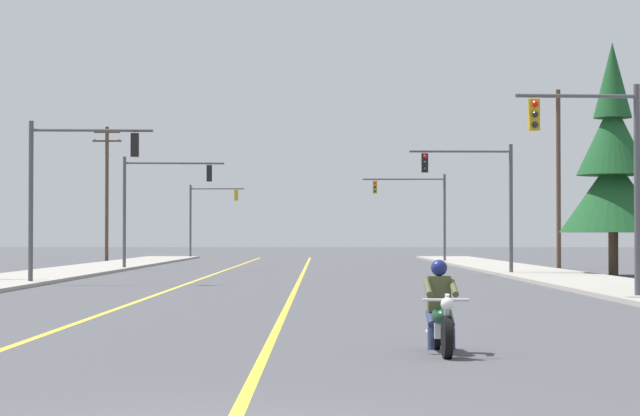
{
  "coord_description": "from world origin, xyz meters",
  "views": [
    {
      "loc": [
        1.03,
        -11.11,
        1.82
      ],
      "look_at": [
        1.17,
        20.75,
        2.55
      ],
      "focal_mm": 69.79,
      "sensor_mm": 36.0,
      "label": 1
    }
  ],
  "objects_px": {
    "traffic_signal_far_right": "(415,203)",
    "traffic_signal_far_left": "(201,210)",
    "traffic_signal_near_right": "(598,160)",
    "conifer_tree_right_verge_far": "(607,169)",
    "utility_pole_right_far": "(553,176)",
    "traffic_signal_mid_left": "(149,194)",
    "motorcycle_with_rider": "(435,316)",
    "traffic_signal_near_left": "(61,177)",
    "traffic_signal_mid_right": "(476,188)",
    "utility_pole_left_far": "(102,189)"
  },
  "relations": [
    {
      "from": "traffic_signal_mid_right",
      "to": "utility_pole_right_far",
      "type": "distance_m",
      "value": 13.97
    },
    {
      "from": "traffic_signal_near_left",
      "to": "traffic_signal_mid_left",
      "type": "bearing_deg",
      "value": 88.65
    },
    {
      "from": "utility_pole_right_far",
      "to": "traffic_signal_near_right",
      "type": "bearing_deg",
      "value": -98.89
    },
    {
      "from": "motorcycle_with_rider",
      "to": "utility_pole_left_far",
      "type": "relative_size",
      "value": 0.22
    },
    {
      "from": "traffic_signal_mid_right",
      "to": "conifer_tree_right_verge_far",
      "type": "relative_size",
      "value": 0.57
    },
    {
      "from": "traffic_signal_mid_right",
      "to": "traffic_signal_near_left",
      "type": "bearing_deg",
      "value": -145.8
    },
    {
      "from": "motorcycle_with_rider",
      "to": "traffic_signal_near_right",
      "type": "relative_size",
      "value": 0.35
    },
    {
      "from": "motorcycle_with_rider",
      "to": "utility_pole_left_far",
      "type": "bearing_deg",
      "value": 103.75
    },
    {
      "from": "traffic_signal_near_right",
      "to": "conifer_tree_right_verge_far",
      "type": "height_order",
      "value": "conifer_tree_right_verge_far"
    },
    {
      "from": "traffic_signal_mid_right",
      "to": "conifer_tree_right_verge_far",
      "type": "bearing_deg",
      "value": -12.49
    },
    {
      "from": "motorcycle_with_rider",
      "to": "traffic_signal_near_left",
      "type": "bearing_deg",
      "value": 112.61
    },
    {
      "from": "motorcycle_with_rider",
      "to": "traffic_signal_mid_left",
      "type": "bearing_deg",
      "value": 102.73
    },
    {
      "from": "conifer_tree_right_verge_far",
      "to": "traffic_signal_near_right",
      "type": "bearing_deg",
      "value": -103.97
    },
    {
      "from": "traffic_signal_mid_left",
      "to": "conifer_tree_right_verge_far",
      "type": "relative_size",
      "value": 0.57
    },
    {
      "from": "traffic_signal_far_right",
      "to": "traffic_signal_far_left",
      "type": "relative_size",
      "value": 1.0
    },
    {
      "from": "traffic_signal_mid_left",
      "to": "traffic_signal_far_left",
      "type": "xyz_separation_m",
      "value": [
        -0.51,
        36.69,
        -0.05
      ]
    },
    {
      "from": "traffic_signal_near_right",
      "to": "traffic_signal_mid_left",
      "type": "xyz_separation_m",
      "value": [
        -17.23,
        32.54,
        0.12
      ]
    },
    {
      "from": "traffic_signal_near_right",
      "to": "traffic_signal_mid_left",
      "type": "height_order",
      "value": "same"
    },
    {
      "from": "utility_pole_right_far",
      "to": "conifer_tree_right_verge_far",
      "type": "relative_size",
      "value": 0.95
    },
    {
      "from": "traffic_signal_mid_left",
      "to": "utility_pole_left_far",
      "type": "distance_m",
      "value": 23.8
    },
    {
      "from": "traffic_signal_near_right",
      "to": "traffic_signal_near_left",
      "type": "height_order",
      "value": "same"
    },
    {
      "from": "traffic_signal_near_left",
      "to": "utility_pole_right_far",
      "type": "height_order",
      "value": "utility_pole_right_far"
    },
    {
      "from": "traffic_signal_mid_right",
      "to": "utility_pole_left_far",
      "type": "xyz_separation_m",
      "value": [
        -23.28,
        32.22,
        1.19
      ]
    },
    {
      "from": "traffic_signal_near_right",
      "to": "utility_pole_right_far",
      "type": "height_order",
      "value": "utility_pole_right_far"
    },
    {
      "from": "motorcycle_with_rider",
      "to": "traffic_signal_far_left",
      "type": "bearing_deg",
      "value": 97.68
    },
    {
      "from": "traffic_signal_near_right",
      "to": "conifer_tree_right_verge_far",
      "type": "xyz_separation_m",
      "value": [
        5.44,
        21.87,
        0.96
      ]
    },
    {
      "from": "traffic_signal_far_right",
      "to": "motorcycle_with_rider",
      "type": "bearing_deg",
      "value": -94.36
    },
    {
      "from": "traffic_signal_near_left",
      "to": "utility_pole_left_far",
      "type": "xyz_separation_m",
      "value": [
        -6.02,
        43.95,
        1.2
      ]
    },
    {
      "from": "traffic_signal_mid_right",
      "to": "traffic_signal_mid_left",
      "type": "bearing_deg",
      "value": 150.82
    },
    {
      "from": "traffic_signal_near_right",
      "to": "traffic_signal_far_right",
      "type": "xyz_separation_m",
      "value": [
        -1.08,
        51.59,
        0.14
      ]
    },
    {
      "from": "traffic_signal_mid_right",
      "to": "motorcycle_with_rider",
      "type": "bearing_deg",
      "value": -98.35
    },
    {
      "from": "traffic_signal_near_left",
      "to": "traffic_signal_far_right",
      "type": "height_order",
      "value": "same"
    },
    {
      "from": "traffic_signal_near_right",
      "to": "utility_pole_right_far",
      "type": "bearing_deg",
      "value": 81.11
    },
    {
      "from": "utility_pole_right_far",
      "to": "utility_pole_left_far",
      "type": "relative_size",
      "value": 1.04
    },
    {
      "from": "traffic_signal_mid_right",
      "to": "traffic_signal_mid_left",
      "type": "relative_size",
      "value": 1.0
    },
    {
      "from": "traffic_signal_near_left",
      "to": "conifer_tree_right_verge_far",
      "type": "bearing_deg",
      "value": 24.22
    },
    {
      "from": "conifer_tree_right_verge_far",
      "to": "traffic_signal_far_left",
      "type": "bearing_deg",
      "value": 116.09
    },
    {
      "from": "traffic_signal_mid_left",
      "to": "utility_pole_left_far",
      "type": "relative_size",
      "value": 0.63
    },
    {
      "from": "traffic_signal_mid_left",
      "to": "conifer_tree_right_verge_far",
      "type": "bearing_deg",
      "value": -25.2
    },
    {
      "from": "traffic_signal_near_right",
      "to": "traffic_signal_mid_left",
      "type": "relative_size",
      "value": 1.0
    },
    {
      "from": "traffic_signal_mid_right",
      "to": "utility_pole_left_far",
      "type": "distance_m",
      "value": 39.77
    },
    {
      "from": "utility_pole_right_far",
      "to": "conifer_tree_right_verge_far",
      "type": "distance_m",
      "value": 13.84
    },
    {
      "from": "traffic_signal_far_left",
      "to": "utility_pole_right_far",
      "type": "distance_m",
      "value": 40.86
    },
    {
      "from": "traffic_signal_near_right",
      "to": "traffic_signal_mid_right",
      "type": "bearing_deg",
      "value": 91.16
    },
    {
      "from": "traffic_signal_near_left",
      "to": "traffic_signal_mid_right",
      "type": "relative_size",
      "value": 1.0
    },
    {
      "from": "traffic_signal_mid_left",
      "to": "utility_pole_right_far",
      "type": "height_order",
      "value": "utility_pole_right_far"
    },
    {
      "from": "traffic_signal_near_right",
      "to": "traffic_signal_mid_left",
      "type": "distance_m",
      "value": 36.83
    },
    {
      "from": "traffic_signal_mid_left",
      "to": "motorcycle_with_rider",
      "type": "bearing_deg",
      "value": -77.27
    },
    {
      "from": "traffic_signal_near_right",
      "to": "traffic_signal_near_left",
      "type": "relative_size",
      "value": 1.0
    },
    {
      "from": "traffic_signal_mid_right",
      "to": "conifer_tree_right_verge_far",
      "type": "height_order",
      "value": "conifer_tree_right_verge_far"
    }
  ]
}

